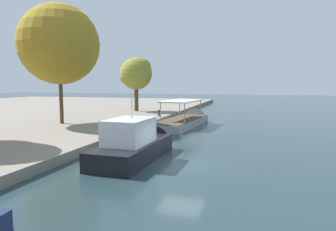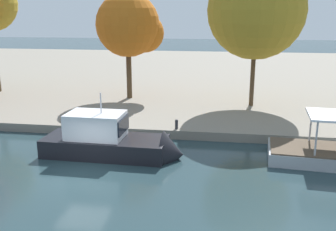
{
  "view_description": "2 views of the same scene",
  "coord_description": "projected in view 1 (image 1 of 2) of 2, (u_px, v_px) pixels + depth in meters",
  "views": [
    {
      "loc": [
        -16.5,
        -4.06,
        4.64
      ],
      "look_at": [
        7.0,
        2.83,
        2.02
      ],
      "focal_mm": 32.45,
      "sensor_mm": 36.0,
      "label": 1
    },
    {
      "loc": [
        7.21,
        -17.51,
        8.17
      ],
      "look_at": [
        3.85,
        4.72,
        2.13
      ],
      "focal_mm": 40.79,
      "sensor_mm": 36.0,
      "label": 2
    }
  ],
  "objects": [
    {
      "name": "tour_boat_2",
      "position": [
        185.0,
        123.0,
        33.88
      ],
      "size": [
        11.94,
        4.08,
        4.11
      ],
      "rotation": [
        0.0,
        0.0,
        -0.09
      ],
      "color": "#9EA3A8",
      "rests_on": "ground_plane"
    },
    {
      "name": "tree_0",
      "position": [
        58.0,
        43.0,
        29.79
      ],
      "size": [
        7.83,
        7.83,
        11.71
      ],
      "color": "#4C3823",
      "rests_on": "dock_promenade"
    },
    {
      "name": "tree_3",
      "position": [
        136.0,
        73.0,
        43.39
      ],
      "size": [
        4.59,
        4.59,
        7.67
      ],
      "color": "#4C3823",
      "rests_on": "dock_promenade"
    },
    {
      "name": "ground_plane",
      "position": [
        181.0,
        164.0,
        17.38
      ],
      "size": [
        220.0,
        220.0,
        0.0
      ],
      "primitive_type": "plane",
      "color": "#23383D"
    },
    {
      "name": "mooring_bollard_1",
      "position": [
        106.0,
        131.0,
        23.12
      ],
      "size": [
        0.22,
        0.22,
        0.67
      ],
      "color": "#2D2D33",
      "rests_on": "dock_promenade"
    },
    {
      "name": "mooring_bollard_0",
      "position": [
        159.0,
        113.0,
        37.09
      ],
      "size": [
        0.29,
        0.29,
        0.8
      ],
      "color": "#2D2D33",
      "rests_on": "dock_promenade"
    },
    {
      "name": "motor_yacht_1",
      "position": [
        137.0,
        147.0,
        19.03
      ],
      "size": [
        8.35,
        2.91,
        4.77
      ],
      "rotation": [
        0.0,
        0.0,
        -0.02
      ],
      "color": "black",
      "rests_on": "ground_plane"
    }
  ]
}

